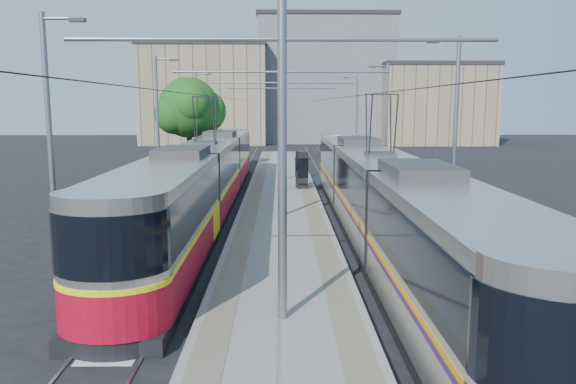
{
  "coord_description": "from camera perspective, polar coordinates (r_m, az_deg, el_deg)",
  "views": [
    {
      "loc": [
        -0.02,
        -16.24,
        5.13
      ],
      "look_at": [
        0.25,
        6.38,
        1.6
      ],
      "focal_mm": 35.0,
      "sensor_mm": 36.0,
      "label": 1
    }
  ],
  "objects": [
    {
      "name": "tactile_strip_left",
      "position": [
        33.62,
        -3.12,
        0.61
      ],
      "size": [
        0.7,
        50.0,
        0.01
      ],
      "primitive_type": "cube",
      "color": "gray",
      "rests_on": "platform"
    },
    {
      "name": "shelter",
      "position": [
        32.72,
        1.4,
        2.38
      ],
      "size": [
        0.74,
        1.06,
        2.16
      ],
      "rotation": [
        0.0,
        0.0,
        0.16
      ],
      "color": "black",
      "rests_on": "platform"
    },
    {
      "name": "ground",
      "position": [
        17.03,
        -0.59,
        -8.67
      ],
      "size": [
        160.0,
        160.0,
        0.0
      ],
      "primitive_type": "plane",
      "color": "black",
      "rests_on": "ground"
    },
    {
      "name": "building_right",
      "position": [
        76.89,
        14.57,
        8.66
      ],
      "size": [
        14.28,
        10.2,
        10.41
      ],
      "color": "gray",
      "rests_on": "ground"
    },
    {
      "name": "rails",
      "position": [
        33.63,
        -0.65,
        0.12
      ],
      "size": [
        8.71,
        70.0,
        0.03
      ],
      "color": "gray",
      "rests_on": "ground"
    },
    {
      "name": "catenary",
      "position": [
        30.4,
        -0.66,
        7.73
      ],
      "size": [
        9.2,
        70.0,
        7.0
      ],
      "color": "slate",
      "rests_on": "platform"
    },
    {
      "name": "platform",
      "position": [
        33.61,
        -0.65,
        0.35
      ],
      "size": [
        4.0,
        50.0,
        0.3
      ],
      "primitive_type": "cube",
      "color": "gray",
      "rests_on": "ground"
    },
    {
      "name": "street_lamps",
      "position": [
        37.25,
        -0.66,
        7.41
      ],
      "size": [
        15.18,
        38.22,
        8.0
      ],
      "color": "slate",
      "rests_on": "ground"
    },
    {
      "name": "building_left",
      "position": [
        76.9,
        -8.27,
        9.79
      ],
      "size": [
        16.32,
        12.24,
        12.93
      ],
      "color": "gray",
      "rests_on": "ground"
    },
    {
      "name": "tactile_strip_right",
      "position": [
        33.62,
        1.82,
        0.62
      ],
      "size": [
        0.7,
        50.0,
        0.01
      ],
      "primitive_type": "cube",
      "color": "gray",
      "rests_on": "platform"
    },
    {
      "name": "track_arrow",
      "position": [
        14.64,
        -15.12,
        -11.94
      ],
      "size": [
        1.2,
        5.0,
        0.01
      ],
      "primitive_type": "cube",
      "color": "silver",
      "rests_on": "ground"
    },
    {
      "name": "tree",
      "position": [
        42.53,
        -9.62,
        8.34
      ],
      "size": [
        4.91,
        4.54,
        7.13
      ],
      "color": "#382314",
      "rests_on": "ground"
    },
    {
      "name": "tram_right",
      "position": [
        21.03,
        9.24,
        -0.2
      ],
      "size": [
        2.43,
        29.44,
        5.5
      ],
      "color": "black",
      "rests_on": "ground"
    },
    {
      "name": "building_centre",
      "position": [
        80.53,
        3.67,
        11.25
      ],
      "size": [
        18.36,
        14.28,
        16.95
      ],
      "color": "slate",
      "rests_on": "ground"
    },
    {
      "name": "tram_left",
      "position": [
        27.06,
        -8.29,
        1.51
      ],
      "size": [
        2.43,
        31.99,
        5.5
      ],
      "color": "black",
      "rests_on": "ground"
    }
  ]
}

